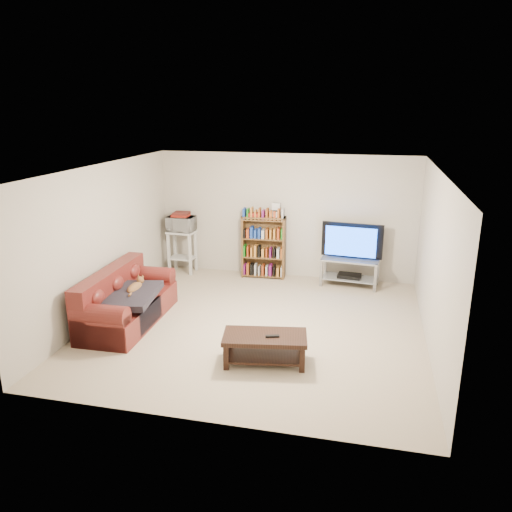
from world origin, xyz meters
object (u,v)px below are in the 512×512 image
(coffee_table, at_px, (265,343))
(bookshelf, at_px, (264,246))
(tv_stand, at_px, (350,267))
(sofa, at_px, (124,304))

(coffee_table, bearing_deg, bookshelf, 93.17)
(tv_stand, xyz_separation_m, bookshelf, (-1.68, 0.11, 0.27))
(sofa, relative_size, tv_stand, 1.81)
(coffee_table, relative_size, tv_stand, 1.06)
(sofa, xyz_separation_m, tv_stand, (3.33, 2.47, 0.05))
(sofa, distance_m, coffee_table, 2.52)
(bookshelf, bearing_deg, sofa, -125.23)
(coffee_table, distance_m, bookshelf, 3.46)
(tv_stand, bearing_deg, sofa, -137.77)
(sofa, height_order, tv_stand, sofa)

